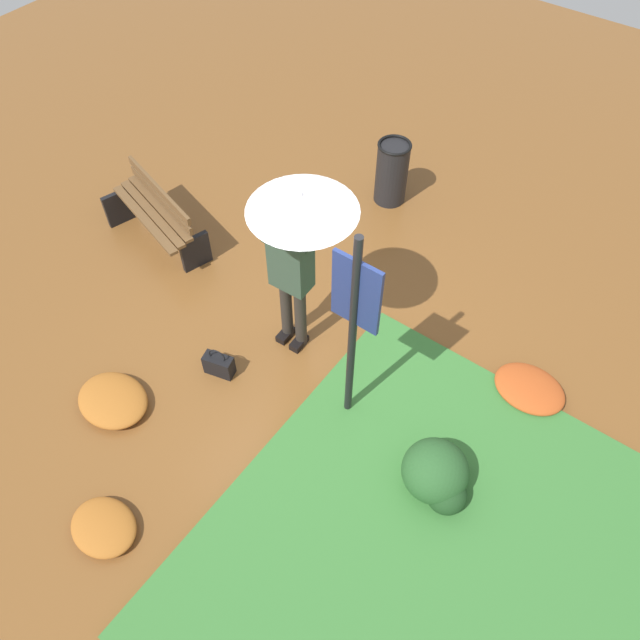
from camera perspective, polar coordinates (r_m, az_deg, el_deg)
ground_plane at (r=6.48m, az=-0.76°, el=-3.07°), size 18.00×18.00×0.00m
grass_verge at (r=5.57m, az=16.22°, el=-24.39°), size 4.80×4.00×0.05m
person_with_umbrella at (r=5.42m, az=-2.11°, el=7.93°), size 0.96×0.96×2.04m
info_sign_post at (r=4.94m, az=3.18°, el=0.48°), size 0.44×0.07×2.30m
handbag at (r=6.33m, az=-9.28°, el=-4.07°), size 0.33×0.21×0.37m
park_bench at (r=7.56m, az=-14.88°, el=9.29°), size 1.44×0.74×0.75m
trash_bin at (r=7.96m, az=6.62°, el=13.35°), size 0.42×0.42×0.83m
shrub_cluster at (r=5.61m, az=10.73°, el=-13.85°), size 0.64×0.59×0.53m
leaf_pile_near_person at (r=6.39m, az=-18.51°, el=-7.00°), size 0.74×0.59×0.16m
leaf_pile_by_bench at (r=6.48m, az=18.70°, el=-5.99°), size 0.71×0.57×0.16m
leaf_pile_far_path at (r=5.83m, az=-19.26°, el=-17.53°), size 0.61×0.49×0.14m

